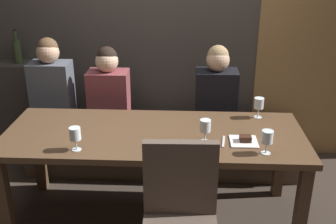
{
  "coord_description": "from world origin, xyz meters",
  "views": [
    {
      "loc": [
        0.23,
        -2.65,
        2.02
      ],
      "look_at": [
        0.1,
        0.15,
        0.84
      ],
      "focal_mm": 43.06,
      "sensor_mm": 36.0,
      "label": 1
    }
  ],
  "objects": [
    {
      "name": "arched_door",
      "position": [
        1.35,
        1.15,
        1.36
      ],
      "size": [
        0.9,
        0.05,
        2.55
      ],
      "color": "olive",
      "rests_on": "ground"
    },
    {
      "name": "diner_bearded",
      "position": [
        -0.46,
        0.72,
        0.8
      ],
      "size": [
        0.36,
        0.24,
        0.75
      ],
      "color": "brown",
      "rests_on": "banquette_bench"
    },
    {
      "name": "back_wall_tiled",
      "position": [
        0.0,
        1.22,
        1.5
      ],
      "size": [
        6.0,
        0.12,
        3.0
      ],
      "primitive_type": "cube",
      "color": "#423D38",
      "rests_on": "ground"
    },
    {
      "name": "wine_glass_near_right",
      "position": [
        0.76,
        -0.28,
        0.86
      ],
      "size": [
        0.08,
        0.08,
        0.16
      ],
      "color": "silver",
      "rests_on": "dining_table"
    },
    {
      "name": "back_counter",
      "position": [
        -1.55,
        1.04,
        0.47
      ],
      "size": [
        1.1,
        0.28,
        0.95
      ],
      "primitive_type": "cube",
      "color": "#38342F",
      "rests_on": "ground"
    },
    {
      "name": "diner_redhead",
      "position": [
        -0.98,
        0.73,
        0.84
      ],
      "size": [
        0.36,
        0.24,
        0.82
      ],
      "color": "#4C515B",
      "rests_on": "banquette_bench"
    },
    {
      "name": "dining_table",
      "position": [
        0.0,
        0.0,
        0.65
      ],
      "size": [
        2.2,
        0.84,
        0.74
      ],
      "color": "#493422",
      "rests_on": "ground"
    },
    {
      "name": "wine_glass_center_back",
      "position": [
        -0.5,
        -0.29,
        0.85
      ],
      "size": [
        0.08,
        0.08,
        0.16
      ],
      "color": "silver",
      "rests_on": "dining_table"
    },
    {
      "name": "chair_near_side",
      "position": [
        0.21,
        -0.72,
        0.56
      ],
      "size": [
        0.45,
        0.45,
        0.98
      ],
      "color": "brown",
      "rests_on": "ground"
    },
    {
      "name": "fork_on_table",
      "position": [
        0.5,
        -0.13,
        0.74
      ],
      "size": [
        0.04,
        0.17,
        0.01
      ],
      "primitive_type": "cube",
      "rotation": [
        0.0,
        0.0,
        -0.12
      ],
      "color": "silver",
      "rests_on": "dining_table"
    },
    {
      "name": "diner_far_end",
      "position": [
        0.5,
        0.68,
        0.82
      ],
      "size": [
        0.36,
        0.24,
        0.78
      ],
      "color": "black",
      "rests_on": "banquette_bench"
    },
    {
      "name": "wine_glass_far_right",
      "position": [
        0.37,
        -0.13,
        0.86
      ],
      "size": [
        0.08,
        0.08,
        0.16
      ],
      "color": "silver",
      "rests_on": "dining_table"
    },
    {
      "name": "wine_bottle_pale_label",
      "position": [
        -1.39,
        1.05,
        1.07
      ],
      "size": [
        0.08,
        0.08,
        0.33
      ],
      "color": "#384728",
      "rests_on": "back_counter"
    },
    {
      "name": "wine_glass_end_right",
      "position": [
        0.8,
        0.32,
        0.85
      ],
      "size": [
        0.08,
        0.08,
        0.16
      ],
      "color": "silver",
      "rests_on": "dining_table"
    },
    {
      "name": "dessert_plate",
      "position": [
        0.64,
        -0.13,
        0.75
      ],
      "size": [
        0.19,
        0.19,
        0.05
      ],
      "color": "white",
      "rests_on": "dining_table"
    },
    {
      "name": "ground",
      "position": [
        0.0,
        0.0,
        0.0
      ],
      "size": [
        9.0,
        9.0,
        0.0
      ],
      "primitive_type": "plane",
      "color": "#382D26"
    },
    {
      "name": "banquette_bench",
      "position": [
        0.0,
        0.7,
        0.23
      ],
      "size": [
        2.5,
        0.44,
        0.45
      ],
      "color": "#4A3C2E",
      "rests_on": "ground"
    }
  ]
}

